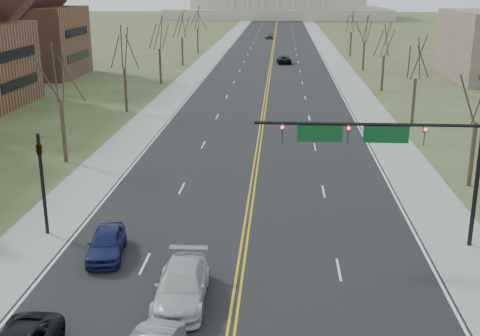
# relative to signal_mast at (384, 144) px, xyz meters

# --- Properties ---
(road) EXTENTS (20.00, 380.00, 0.01)m
(road) POSITION_rel_signal_mast_xyz_m (-7.45, 96.50, -5.76)
(road) COLOR black
(road) RESTS_ON ground
(cross_road) EXTENTS (120.00, 14.00, 0.01)m
(cross_road) POSITION_rel_signal_mast_xyz_m (-7.45, -7.50, -5.76)
(cross_road) COLOR black
(cross_road) RESTS_ON ground
(sidewalk_left) EXTENTS (4.00, 380.00, 0.03)m
(sidewalk_left) POSITION_rel_signal_mast_xyz_m (-19.45, 96.50, -5.75)
(sidewalk_left) COLOR gray
(sidewalk_left) RESTS_ON ground
(sidewalk_right) EXTENTS (4.00, 380.00, 0.03)m
(sidewalk_right) POSITION_rel_signal_mast_xyz_m (4.55, 96.50, -5.75)
(sidewalk_right) COLOR gray
(sidewalk_right) RESTS_ON ground
(center_line) EXTENTS (0.42, 380.00, 0.01)m
(center_line) POSITION_rel_signal_mast_xyz_m (-7.45, 96.50, -5.75)
(center_line) COLOR gold
(center_line) RESTS_ON road
(edge_line_left) EXTENTS (0.15, 380.00, 0.01)m
(edge_line_left) POSITION_rel_signal_mast_xyz_m (-17.25, 96.50, -5.75)
(edge_line_left) COLOR silver
(edge_line_left) RESTS_ON road
(edge_line_right) EXTENTS (0.15, 380.00, 0.01)m
(edge_line_right) POSITION_rel_signal_mast_xyz_m (2.35, 96.50, -5.75)
(edge_line_right) COLOR silver
(edge_line_right) RESTS_ON road
(signal_mast) EXTENTS (12.12, 0.44, 7.20)m
(signal_mast) POSITION_rel_signal_mast_xyz_m (0.00, 0.00, 0.00)
(signal_mast) COLOR black
(signal_mast) RESTS_ON ground
(signal_left) EXTENTS (0.32, 0.36, 6.00)m
(signal_left) POSITION_rel_signal_mast_xyz_m (-18.95, 0.00, -2.05)
(signal_left) COLOR black
(signal_left) RESTS_ON ground
(tree_r_0) EXTENTS (3.74, 3.74, 8.50)m
(tree_r_0) POSITION_rel_signal_mast_xyz_m (8.05, 10.50, 0.79)
(tree_r_0) COLOR #372B20
(tree_r_0) RESTS_ON ground
(tree_l_0) EXTENTS (3.96, 3.96, 9.00)m
(tree_l_0) POSITION_rel_signal_mast_xyz_m (-22.95, 14.50, 1.18)
(tree_l_0) COLOR #372B20
(tree_l_0) RESTS_ON ground
(tree_r_1) EXTENTS (3.74, 3.74, 8.50)m
(tree_r_1) POSITION_rel_signal_mast_xyz_m (8.05, 30.50, 0.79)
(tree_r_1) COLOR #372B20
(tree_r_1) RESTS_ON ground
(tree_l_1) EXTENTS (3.96, 3.96, 9.00)m
(tree_l_1) POSITION_rel_signal_mast_xyz_m (-22.95, 34.50, 1.18)
(tree_l_1) COLOR #372B20
(tree_l_1) RESTS_ON ground
(tree_r_2) EXTENTS (3.74, 3.74, 8.50)m
(tree_r_2) POSITION_rel_signal_mast_xyz_m (8.05, 50.50, 0.79)
(tree_r_2) COLOR #372B20
(tree_r_2) RESTS_ON ground
(tree_l_2) EXTENTS (3.96, 3.96, 9.00)m
(tree_l_2) POSITION_rel_signal_mast_xyz_m (-22.95, 54.50, 1.18)
(tree_l_2) COLOR #372B20
(tree_l_2) RESTS_ON ground
(tree_r_3) EXTENTS (3.74, 3.74, 8.50)m
(tree_r_3) POSITION_rel_signal_mast_xyz_m (8.05, 70.50, 0.79)
(tree_r_3) COLOR #372B20
(tree_r_3) RESTS_ON ground
(tree_l_3) EXTENTS (3.96, 3.96, 9.00)m
(tree_l_3) POSITION_rel_signal_mast_xyz_m (-22.95, 74.50, 1.18)
(tree_l_3) COLOR #372B20
(tree_l_3) RESTS_ON ground
(tree_r_4) EXTENTS (3.74, 3.74, 8.50)m
(tree_r_4) POSITION_rel_signal_mast_xyz_m (8.05, 90.50, 0.79)
(tree_r_4) COLOR #372B20
(tree_r_4) RESTS_ON ground
(tree_l_4) EXTENTS (3.96, 3.96, 9.00)m
(tree_l_4) POSITION_rel_signal_mast_xyz_m (-22.95, 94.50, 1.18)
(tree_l_4) COLOR #372B20
(tree_l_4) RESTS_ON ground
(bldg_left_far) EXTENTS (17.10, 14.28, 23.25)m
(bldg_left_far) POSITION_rel_signal_mast_xyz_m (-45.44, 60.50, 3.78)
(bldg_left_far) COLOR brown
(bldg_left_far) RESTS_ON ground
(car_sb_inner_second) EXTENTS (2.41, 5.62, 1.61)m
(car_sb_inner_second) POSITION_rel_signal_mast_xyz_m (-9.88, -7.19, -4.94)
(car_sb_inner_second) COLOR #BCBCBC
(car_sb_inner_second) RESTS_ON road
(car_sb_outer_second) EXTENTS (2.35, 4.63, 1.51)m
(car_sb_outer_second) POSITION_rel_signal_mast_xyz_m (-14.64, -2.72, -4.99)
(car_sb_outer_second) COLOR navy
(car_sb_outer_second) RESTS_ON road
(car_far_nb) EXTENTS (2.77, 5.28, 1.42)m
(car_far_nb) POSITION_rel_signal_mast_xyz_m (-5.10, 78.74, -5.04)
(car_far_nb) COLOR black
(car_far_nb) RESTS_ON road
(car_far_sb) EXTENTS (2.18, 4.70, 1.56)m
(car_far_sb) POSITION_rel_signal_mast_xyz_m (-8.92, 129.44, -4.97)
(car_far_sb) COLOR #4C4F54
(car_far_sb) RESTS_ON road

